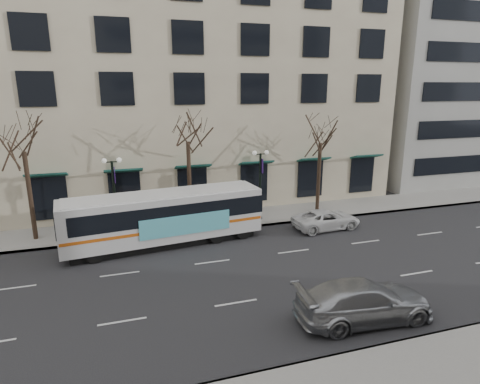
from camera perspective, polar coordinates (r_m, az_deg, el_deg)
name	(u,v)px	position (r m, az deg, el deg)	size (l,w,h in m)	color
ground	(223,280)	(20.92, -2.45, -12.44)	(160.00, 160.00, 0.00)	black
sidewalk_far	(256,217)	(30.22, 2.29, -3.51)	(80.00, 4.00, 0.15)	gray
building_hotel	(140,58)	(39.15, -14.09, 17.97)	(40.00, 20.00, 24.00)	#B9AB8E
building_office	(450,12)	(54.14, 27.69, 21.68)	(25.00, 20.00, 35.00)	#999993
tree_far_left	(22,136)	(27.45, -28.61, 7.02)	(3.60, 3.60, 8.34)	black
tree_far_mid	(188,127)	(27.33, -7.47, 9.10)	(3.60, 3.60, 8.55)	black
tree_far_right	(321,130)	(30.73, 11.46, 8.65)	(3.60, 3.60, 8.06)	black
lamp_post_left	(114,193)	(27.02, -17.42, -0.08)	(1.22, 0.45, 5.21)	black
lamp_post_right	(260,182)	(28.71, 2.90, 1.45)	(1.22, 0.45, 5.21)	black
city_bus	(165,216)	(25.17, -10.56, -3.42)	(12.40, 3.99, 3.30)	silver
silver_car	(364,301)	(18.19, 17.22, -14.58)	(2.40, 5.90, 1.71)	#A6A9AE
white_pickup	(326,219)	(28.40, 12.18, -3.81)	(2.19, 4.76, 1.32)	silver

